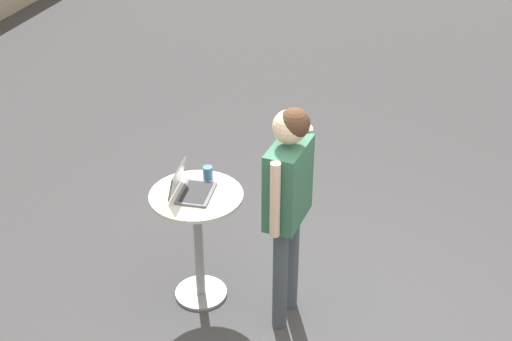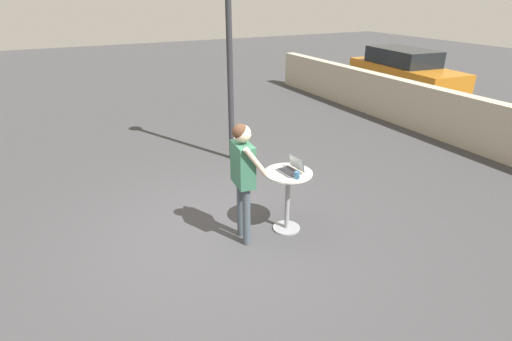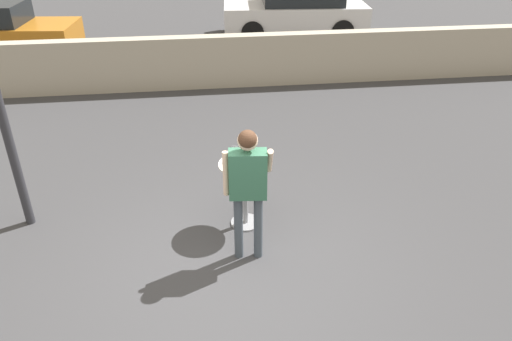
% 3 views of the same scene
% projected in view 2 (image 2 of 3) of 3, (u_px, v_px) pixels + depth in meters
% --- Properties ---
extents(ground_plane, '(50.00, 50.00, 0.00)m').
position_uv_depth(ground_plane, '(217.00, 237.00, 5.92)').
color(ground_plane, '#3D3D3F').
extents(pavement_kerb, '(17.64, 0.35, 1.18)m').
position_uv_depth(pavement_kerb, '(507.00, 134.00, 8.41)').
color(pavement_kerb, '#B2A893').
rests_on(pavement_kerb, ground_plane).
extents(cafe_table, '(0.70, 0.70, 0.95)m').
position_uv_depth(cafe_table, '(288.00, 191.00, 5.87)').
color(cafe_table, gray).
rests_on(cafe_table, ground_plane).
extents(laptop, '(0.36, 0.31, 0.21)m').
position_uv_depth(laptop, '(291.00, 169.00, 5.75)').
color(laptop, '#515156').
rests_on(laptop, cafe_table).
extents(coffee_mug, '(0.11, 0.08, 0.10)m').
position_uv_depth(coffee_mug, '(297.00, 175.00, 5.53)').
color(coffee_mug, '#336084').
rests_on(coffee_mug, cafe_table).
extents(standing_person, '(0.60, 0.37, 1.77)m').
position_uv_depth(standing_person, '(243.00, 168.00, 5.41)').
color(standing_person, '#424C56').
rests_on(standing_person, ground_plane).
extents(parked_car_near_street, '(4.70, 2.13, 1.50)m').
position_uv_depth(parked_car_near_street, '(404.00, 70.00, 14.17)').
color(parked_car_near_street, '#B76B19').
rests_on(parked_car_near_street, ground_plane).
extents(street_lamp, '(0.32, 0.32, 4.48)m').
position_uv_depth(street_lamp, '(229.00, 18.00, 7.56)').
color(street_lamp, '#2D2D33').
rests_on(street_lamp, ground_plane).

